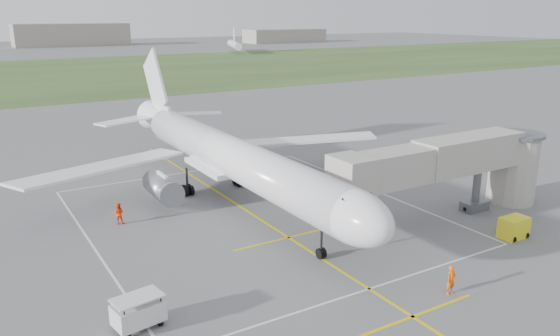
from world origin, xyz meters
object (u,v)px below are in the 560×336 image
airliner (229,157)px  ramp_worker_nose (451,280)px  jet_bridge (462,164)px  baggage_cart (138,312)px  gpu_unit (514,228)px  ramp_worker_wing (119,213)px

airliner → ramp_worker_nose: (4.07, -23.94, -3.42)m
ramp_worker_nose → jet_bridge: bearing=37.5°
airliner → baggage_cart: 22.81m
baggage_cart → ramp_worker_nose: baggage_cart is taller
gpu_unit → baggage_cart: (-29.94, 2.76, 0.15)m
ramp_worker_nose → ramp_worker_wing: ramp_worker_nose is taller
jet_bridge → airliner: bearing=137.8°
airliner → ramp_worker_wing: (-10.91, -0.56, -3.46)m
jet_bridge → ramp_worker_wing: bearing=152.8°
airliner → gpu_unit: airliner is taller
ramp_worker_wing → airliner: bearing=-151.9°
baggage_cart → airliner: bearing=41.3°
jet_bridge → baggage_cart: size_ratio=7.71×
ramp_worker_nose → airliner: bearing=97.4°
ramp_worker_nose → baggage_cart: bearing=158.2°
ramp_worker_nose → ramp_worker_wing: bearing=120.4°
airliner → gpu_unit: (15.56, -20.14, -3.55)m
ramp_worker_nose → gpu_unit: bearing=16.0°
jet_bridge → gpu_unit: 7.07m
airliner → baggage_cart: airliner is taller
jet_bridge → ramp_worker_wing: 30.19m
gpu_unit → ramp_worker_wing: size_ratio=1.22×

